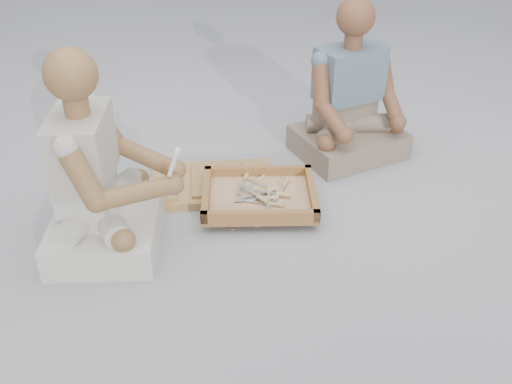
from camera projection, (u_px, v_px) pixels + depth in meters
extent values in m
plane|color=#A5A5AA|center=(276.00, 258.00, 2.52)|extent=(60.00, 60.00, 0.00)
cube|color=#95653A|center=(213.00, 184.00, 3.01)|extent=(0.69, 0.50, 0.04)
cube|color=brown|center=(259.00, 199.00, 2.84)|extent=(0.63, 0.54, 0.02)
cube|color=brown|center=(258.00, 171.00, 2.99)|extent=(0.55, 0.14, 0.06)
cube|color=brown|center=(260.00, 217.00, 2.64)|extent=(0.55, 0.14, 0.06)
cube|color=brown|center=(312.00, 192.00, 2.82)|extent=(0.12, 0.44, 0.06)
cube|color=brown|center=(206.00, 193.00, 2.81)|extent=(0.12, 0.44, 0.06)
cube|color=tan|center=(259.00, 197.00, 2.83)|extent=(0.55, 0.46, 0.01)
cube|color=silver|center=(241.00, 186.00, 2.89)|extent=(0.08, 0.14, 0.00)
cylinder|color=tan|center=(246.00, 175.00, 2.98)|extent=(0.05, 0.07, 0.02)
cube|color=silver|center=(279.00, 193.00, 2.83)|extent=(0.09, 0.13, 0.00)
cylinder|color=tan|center=(286.00, 183.00, 2.91)|extent=(0.06, 0.07, 0.02)
cube|color=silver|center=(248.00, 189.00, 2.84)|extent=(0.08, 0.14, 0.00)
cylinder|color=tan|center=(263.00, 199.00, 2.77)|extent=(0.05, 0.07, 0.02)
cube|color=silver|center=(262.00, 191.00, 2.83)|extent=(0.14, 0.08, 0.00)
cylinder|color=tan|center=(284.00, 194.00, 2.81)|extent=(0.07, 0.05, 0.02)
cube|color=silver|center=(251.00, 196.00, 2.81)|extent=(0.15, 0.05, 0.00)
cylinder|color=tan|center=(271.00, 190.00, 2.85)|extent=(0.07, 0.04, 0.02)
cube|color=silver|center=(248.00, 188.00, 2.88)|extent=(0.12, 0.11, 0.00)
cylinder|color=tan|center=(260.00, 179.00, 2.95)|extent=(0.07, 0.06, 0.02)
cube|color=silver|center=(268.00, 202.00, 2.76)|extent=(0.05, 0.15, 0.00)
cylinder|color=tan|center=(269.00, 189.00, 2.85)|extent=(0.04, 0.07, 0.02)
cube|color=silver|center=(255.00, 202.00, 2.77)|extent=(0.14, 0.08, 0.00)
cylinder|color=tan|center=(277.00, 205.00, 2.75)|extent=(0.07, 0.05, 0.02)
cube|color=silver|center=(249.00, 200.00, 2.78)|extent=(0.15, 0.02, 0.00)
cylinder|color=tan|center=(271.00, 198.00, 2.80)|extent=(0.07, 0.03, 0.02)
cube|color=silver|center=(259.00, 184.00, 2.91)|extent=(0.11, 0.12, 0.00)
cylinder|color=tan|center=(277.00, 191.00, 2.86)|extent=(0.06, 0.07, 0.02)
cube|color=tan|center=(246.00, 189.00, 3.00)|extent=(0.02, 0.02, 0.00)
cube|color=tan|center=(258.00, 192.00, 2.98)|extent=(0.02, 0.02, 0.00)
cube|color=tan|center=(287.00, 168.00, 3.19)|extent=(0.02, 0.02, 0.00)
cube|color=tan|center=(257.00, 226.00, 2.73)|extent=(0.02, 0.02, 0.00)
cube|color=tan|center=(232.00, 219.00, 2.77)|extent=(0.02, 0.02, 0.00)
cube|color=tan|center=(275.00, 178.00, 3.10)|extent=(0.02, 0.02, 0.00)
cube|color=tan|center=(195.00, 203.00, 2.89)|extent=(0.02, 0.02, 0.00)
cube|color=tan|center=(227.00, 193.00, 2.97)|extent=(0.02, 0.02, 0.00)
cube|color=tan|center=(232.00, 229.00, 2.71)|extent=(0.02, 0.02, 0.00)
cube|color=tan|center=(314.00, 204.00, 2.89)|extent=(0.02, 0.02, 0.00)
cube|color=beige|center=(108.00, 227.00, 2.60)|extent=(0.56, 0.66, 0.15)
cube|color=beige|center=(89.00, 197.00, 2.50)|extent=(0.25, 0.35, 0.18)
cube|color=#BDB4A7|center=(82.00, 148.00, 2.37)|extent=(0.28, 0.40, 0.30)
sphere|color=brown|center=(71.00, 74.00, 2.20)|extent=(0.21, 0.21, 0.21)
sphere|color=brown|center=(175.00, 170.00, 2.52)|extent=(0.09, 0.09, 0.09)
sphere|color=brown|center=(173.00, 184.00, 2.42)|extent=(0.09, 0.09, 0.09)
cube|color=#7E6A5A|center=(348.00, 142.00, 3.30)|extent=(0.67, 0.58, 0.15)
cube|color=#7E6A5A|center=(345.00, 112.00, 3.26)|extent=(0.35, 0.27, 0.18)
cube|color=slate|center=(349.00, 74.00, 3.12)|extent=(0.40, 0.30, 0.29)
sphere|color=brown|center=(356.00, 16.00, 2.95)|extent=(0.21, 0.21, 0.21)
sphere|color=brown|center=(398.00, 122.00, 3.13)|extent=(0.09, 0.09, 0.09)
sphere|color=brown|center=(345.00, 135.00, 2.99)|extent=(0.09, 0.09, 0.09)
cube|color=silver|center=(174.00, 162.00, 2.36)|extent=(0.07, 0.06, 0.12)
cube|color=black|center=(173.00, 160.00, 2.36)|extent=(0.03, 0.04, 0.04)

